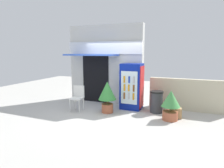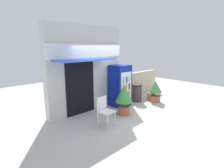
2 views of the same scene
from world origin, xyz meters
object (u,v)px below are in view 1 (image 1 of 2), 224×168
at_px(plastic_chair, 78,96).
at_px(trash_bin, 156,102).
at_px(drink_cooler, 132,86).
at_px(potted_plant_curbside, 171,103).
at_px(potted_plant_near_shop, 107,94).
at_px(cardboard_box, 176,113).

xyz_separation_m(plastic_chair, trash_bin, (2.74, 0.83, -0.14)).
bearing_deg(trash_bin, plastic_chair, -163.11).
xyz_separation_m(drink_cooler, plastic_chair, (-1.78, -0.98, -0.33)).
relative_size(drink_cooler, trash_bin, 2.20).
xyz_separation_m(plastic_chair, potted_plant_curbside, (3.28, 0.22, 0.01)).
relative_size(potted_plant_near_shop, cardboard_box, 3.26).
bearing_deg(cardboard_box, potted_plant_near_shop, -171.97).
bearing_deg(potted_plant_near_shop, trash_bin, 22.12).
xyz_separation_m(drink_cooler, cardboard_box, (1.66, -0.48, -0.69)).
bearing_deg(plastic_chair, potted_plant_curbside, 3.81).
relative_size(plastic_chair, potted_plant_curbside, 0.96).
height_order(drink_cooler, potted_plant_near_shop, drink_cooler).
bearing_deg(cardboard_box, drink_cooler, 163.90).
bearing_deg(potted_plant_curbside, plastic_chair, -176.19).
distance_m(plastic_chair, trash_bin, 2.87).
relative_size(potted_plant_curbside, trash_bin, 1.22).
distance_m(plastic_chair, cardboard_box, 3.49).
xyz_separation_m(plastic_chair, potted_plant_near_shop, (1.12, 0.17, 0.16)).
distance_m(drink_cooler, potted_plant_curbside, 1.71).
relative_size(potted_plant_near_shop, potted_plant_curbside, 1.17).
xyz_separation_m(drink_cooler, trash_bin, (0.96, -0.15, -0.47)).
height_order(plastic_chair, trash_bin, plastic_chair).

